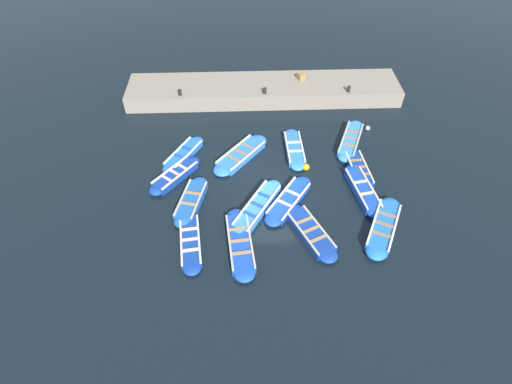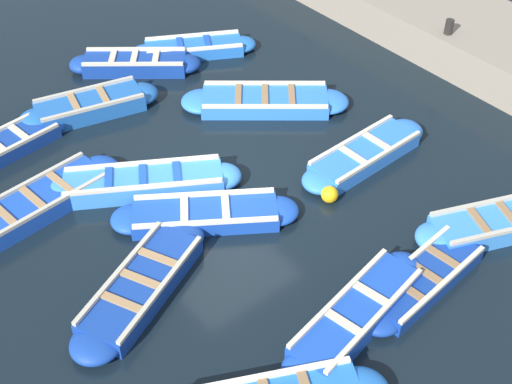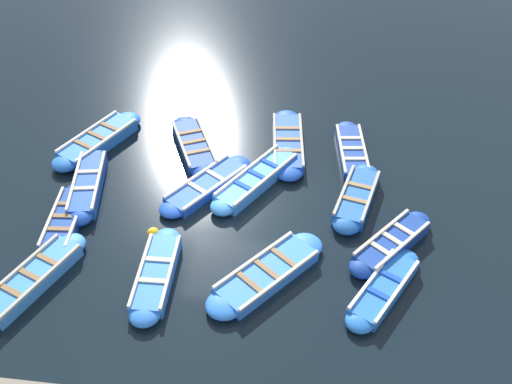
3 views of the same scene
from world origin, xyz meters
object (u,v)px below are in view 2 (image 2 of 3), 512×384
at_px(boat_broadside, 356,316).
at_px(boat_mid_row, 365,155).
at_px(boat_outer_left, 205,215).
at_px(boat_end_of_row, 265,101).
at_px(boat_near_quay, 90,106).
at_px(boat_alongside, 35,205).
at_px(boat_stern_in, 424,279).
at_px(boat_bow_out, 506,222).
at_px(boat_far_corner, 194,48).
at_px(buoy_yellow_far, 330,194).
at_px(boat_tucked, 135,64).
at_px(boat_drifting, 142,286).
at_px(bollard_mid_north, 449,27).
at_px(boat_inner_gap, 144,183).

bearing_deg(boat_broadside, boat_mid_row, 42.33).
xyz_separation_m(boat_outer_left, boat_end_of_row, (3.21, 2.13, 0.01)).
bearing_deg(boat_near_quay, boat_alongside, -137.82).
xyz_separation_m(boat_stern_in, boat_bow_out, (2.20, -0.05, 0.03)).
relative_size(boat_far_corner, boat_bow_out, 0.85).
height_order(boat_stern_in, buoy_yellow_far, boat_stern_in).
relative_size(boat_broadside, boat_bow_out, 0.97).
bearing_deg(boat_tucked, boat_alongside, -143.31).
height_order(boat_stern_in, boat_tucked, boat_tucked).
distance_m(boat_drifting, bollard_mid_north, 9.61).
height_order(boat_drifting, buoy_yellow_far, boat_drifting).
distance_m(boat_mid_row, boat_inner_gap, 4.49).
relative_size(boat_tucked, boat_end_of_row, 0.83).
xyz_separation_m(boat_near_quay, boat_end_of_row, (3.15, -2.26, -0.03)).
relative_size(boat_tucked, buoy_yellow_far, 8.62).
bearing_deg(boat_drifting, boat_near_quay, 69.44).
bearing_deg(boat_mid_row, boat_near_quay, 124.81).
distance_m(boat_alongside, boat_outer_left, 3.22).
xyz_separation_m(boat_near_quay, boat_outer_left, (-0.07, -4.39, -0.04)).
bearing_deg(buoy_yellow_far, boat_tucked, 93.30).
bearing_deg(boat_far_corner, boat_drifting, -131.97).
distance_m(boat_bow_out, bollard_mid_north, 5.65).
bearing_deg(boat_drifting, boat_alongside, 99.06).
xyz_separation_m(boat_bow_out, boat_inner_gap, (-4.54, 5.11, 0.01)).
height_order(boat_near_quay, boat_inner_gap, boat_near_quay).
relative_size(boat_tucked, boat_mid_row, 0.88).
xyz_separation_m(boat_far_corner, boat_inner_gap, (-3.76, -3.60, 0.04)).
bearing_deg(boat_alongside, boat_broadside, -63.93).
bearing_deg(boat_inner_gap, boat_mid_row, -27.50).
height_order(boat_bow_out, boat_end_of_row, boat_bow_out).
xyz_separation_m(boat_alongside, boat_end_of_row, (5.55, -0.09, -0.01)).
height_order(boat_far_corner, buoy_yellow_far, boat_far_corner).
bearing_deg(boat_tucked, boat_outer_left, -108.70).
distance_m(boat_inner_gap, boat_end_of_row, 3.70).
height_order(bollard_mid_north, buoy_yellow_far, bollard_mid_north).
bearing_deg(boat_broadside, boat_bow_out, -3.09).
bearing_deg(boat_far_corner, buoy_yellow_far, -100.98).
bearing_deg(boat_stern_in, boat_bow_out, -1.29).
relative_size(boat_near_quay, boat_broadside, 0.92).
relative_size(boat_far_corner, bollard_mid_north, 8.77).
bearing_deg(boat_inner_gap, boat_tucked, 60.12).
relative_size(boat_alongside, boat_end_of_row, 1.09).
height_order(boat_broadside, boat_tucked, boat_broadside).
xyz_separation_m(boat_inner_gap, boat_end_of_row, (3.63, 0.69, -0.03)).
bearing_deg(boat_drifting, boat_broadside, -49.69).
relative_size(boat_far_corner, boat_outer_left, 0.92).
bearing_deg(boat_stern_in, boat_outer_left, 118.05).
height_order(boat_bow_out, boat_drifting, boat_bow_out).
bearing_deg(buoy_yellow_far, bollard_mid_north, 17.98).
distance_m(boat_far_corner, boat_stern_in, 8.77).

